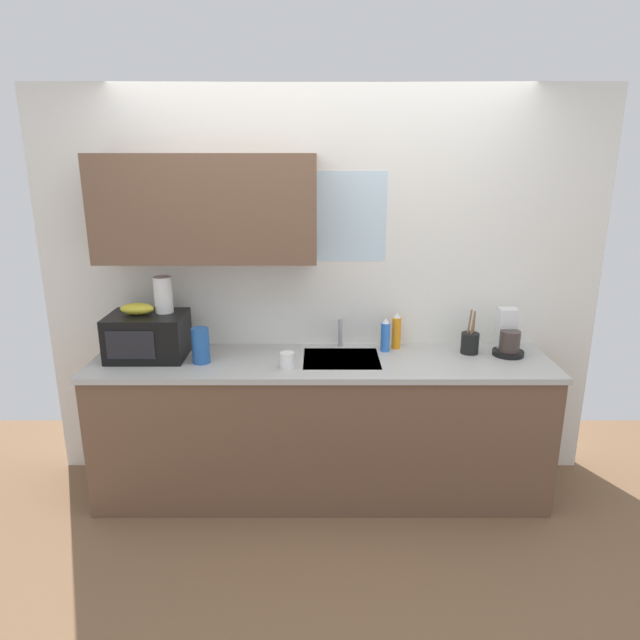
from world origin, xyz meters
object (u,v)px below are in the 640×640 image
Objects in this scene: microwave at (146,336)px; dish_soap_bottle_orange at (395,331)px; banana_bunch at (135,309)px; mug_white at (286,360)px; coffee_maker at (506,337)px; cereal_canister at (199,346)px; utensil_crock at (468,342)px; paper_towel_roll at (162,295)px; dish_soap_bottle_blue at (384,335)px.

dish_soap_bottle_orange is (1.53, 0.17, -0.02)m from microwave.
mug_white is at bearing -11.83° from banana_bunch.
cereal_canister is (-1.87, -0.16, 0.00)m from coffee_maker.
banana_bunch is at bearing -178.03° from utensil_crock.
cereal_canister is 0.53m from mug_white.
paper_towel_roll reaches higher than dish_soap_bottle_blue.
banana_bunch is 0.45m from cereal_canister.
dish_soap_bottle_blue is 1.14m from cereal_canister.
microwave is 2.21m from coffee_maker.
dish_soap_bottle_blue is 0.67m from mug_white.
dish_soap_bottle_orange is at bearing 6.18° from microwave.
cereal_canister is 2.25× the size of mug_white.
coffee_maker is 1.31× the size of cereal_canister.
paper_towel_roll is 1.46m from dish_soap_bottle_orange.
microwave is 2.30× the size of banana_bunch.
mug_white is at bearing -153.48° from dish_soap_bottle_blue.
paper_towel_roll is 0.79× the size of coffee_maker.
mug_white is 1.15m from utensil_crock.
microwave is at bearing 163.87° from cereal_canister.
banana_bunch is 0.92× the size of dish_soap_bottle_blue.
banana_bunch is at bearing -174.07° from dish_soap_bottle_orange.
utensil_crock is at bearing 2.06° from microwave.
mug_white is (0.86, -0.19, -0.09)m from microwave.
utensil_crock is at bearing 177.15° from coffee_maker.
banana_bunch reaches higher than microwave.
dish_soap_bottle_blue is (1.36, 0.06, -0.28)m from paper_towel_roll.
dish_soap_bottle_orange reaches higher than dish_soap_bottle_blue.
banana_bunch is 0.94× the size of cereal_canister.
coffee_maker reaches higher than dish_soap_bottle_orange.
banana_bunch is 1.60m from dish_soap_bottle_orange.
cereal_canister is at bearing 170.12° from mug_white.
mug_white is at bearing -17.59° from paper_towel_roll.
paper_towel_roll reaches higher than banana_bunch.
mug_white is (0.76, -0.24, -0.33)m from paper_towel_roll.
dish_soap_bottle_orange is 0.84× the size of utensil_crock.
cereal_canister reaches higher than mug_white.
utensil_crock is (1.12, 0.26, 0.02)m from mug_white.
coffee_maker is (2.26, 0.06, -0.20)m from banana_bunch.
paper_towel_roll is 2.32× the size of mug_white.
cereal_canister is 0.75× the size of utensil_crock.
cereal_canister is at bearing -167.50° from dish_soap_bottle_orange.
mug_white is at bearing -152.35° from dish_soap_bottle_orange.
paper_towel_roll reaches higher than microwave.
microwave is 2.11× the size of dish_soap_bottle_blue.
coffee_maker reaches higher than microwave.
coffee_maker is 0.76m from dish_soap_bottle_blue.
utensil_crock is at bearing 13.02° from mug_white.
coffee_maker is (2.11, 0.01, -0.28)m from paper_towel_roll.
banana_bunch reaches higher than mug_white.
dish_soap_bottle_blue is (1.46, 0.11, -0.03)m from microwave.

